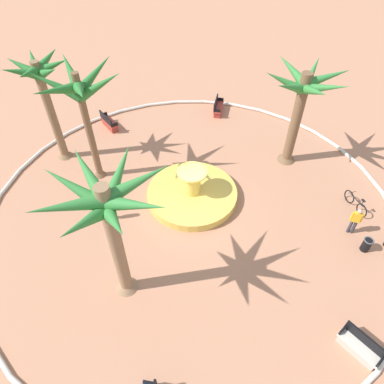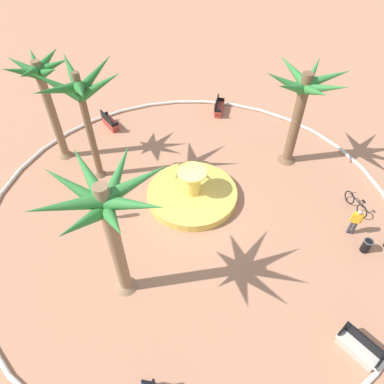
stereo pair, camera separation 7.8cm
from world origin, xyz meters
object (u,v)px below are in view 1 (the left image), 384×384
object	(u,v)px
palm_tree_by_curb	(302,98)
bench_east	(109,123)
person_cyclist_helmet	(355,220)
trash_bin	(367,244)
palm_tree_far_side	(42,86)
bicycle_red_frame	(355,203)
bench_southeast	(359,347)
palm_tree_near_fountain	(80,95)
person_cyclist_photo	(104,207)
palm_tree_mid_plaza	(107,214)
fountain	(192,193)
bench_north	(218,108)

from	to	relation	value
palm_tree_by_curb	bench_east	size ratio (longest dim) A/B	3.50
person_cyclist_helmet	trash_bin	bearing A→B (deg)	170.42
palm_tree_far_side	bicycle_red_frame	size ratio (longest dim) A/B	3.63
palm_tree_by_curb	bench_southeast	world-z (taller)	palm_tree_by_curb
palm_tree_near_fountain	person_cyclist_photo	distance (m)	5.39
palm_tree_mid_plaza	palm_tree_far_side	xyz separation A→B (m)	(10.01, 0.04, -0.20)
bench_southeast	person_cyclist_photo	bearing A→B (deg)	29.53
trash_bin	person_cyclist_helmet	size ratio (longest dim) A/B	0.45
bench_southeast	trash_bin	size ratio (longest dim) A/B	2.29
fountain	bicycle_red_frame	distance (m)	8.42
fountain	trash_bin	bearing A→B (deg)	-141.57
fountain	palm_tree_mid_plaza	world-z (taller)	palm_tree_mid_plaza
person_cyclist_photo	bench_east	bearing A→B (deg)	-20.55
palm_tree_far_side	fountain	bearing A→B (deg)	-142.99
bench_east	bench_southeast	size ratio (longest dim) A/B	0.99
palm_tree_far_side	bench_north	distance (m)	11.42
fountain	palm_tree_mid_plaza	size ratio (longest dim) A/B	0.75
trash_bin	person_cyclist_helmet	xyz separation A→B (m)	(1.07, -0.18, 0.52)
fountain	bicycle_red_frame	xyz separation A→B (m)	(-4.73, -6.97, 0.10)
palm_tree_by_curb	bench_north	world-z (taller)	palm_tree_by_curb
trash_bin	bicycle_red_frame	bearing A→B (deg)	-36.22
palm_tree_mid_plaza	trash_bin	world-z (taller)	palm_tree_mid_plaza
palm_tree_near_fountain	palm_tree_mid_plaza	xyz separation A→B (m)	(-7.35, 1.25, -0.31)
person_cyclist_helmet	palm_tree_mid_plaza	bearing A→B (deg)	76.93
fountain	palm_tree_near_fountain	bearing A→B (deg)	42.98
bench_east	bench_southeast	xyz separation A→B (m)	(-18.19, -3.25, 0.00)
palm_tree_by_curb	fountain	bearing A→B (deg)	89.73
palm_tree_far_side	person_cyclist_photo	distance (m)	7.04
palm_tree_by_curb	bench_east	world-z (taller)	palm_tree_by_curb
trash_bin	person_cyclist_helmet	world-z (taller)	person_cyclist_helmet
person_cyclist_helmet	palm_tree_far_side	bearing A→B (deg)	40.52
bench_east	palm_tree_far_side	bearing A→B (deg)	114.35
trash_bin	palm_tree_mid_plaza	bearing A→B (deg)	71.29
bench_southeast	bicycle_red_frame	size ratio (longest dim) A/B	0.98
palm_tree_far_side	bench_southeast	xyz separation A→B (m)	(-16.67, -6.62, -4.25)
bench_southeast	trash_bin	world-z (taller)	bench_southeast
palm_tree_far_side	person_cyclist_helmet	distance (m)	16.82
palm_tree_near_fountain	fountain	bearing A→B (deg)	-137.02
palm_tree_by_curb	palm_tree_far_side	world-z (taller)	palm_tree_far_side
palm_tree_far_side	bicycle_red_frame	xyz separation A→B (m)	(-11.44, -12.03, -4.22)
palm_tree_mid_plaza	person_cyclist_helmet	distance (m)	11.58
palm_tree_near_fountain	trash_bin	size ratio (longest dim) A/B	8.86
bench_southeast	person_cyclist_photo	size ratio (longest dim) A/B	1.02
palm_tree_far_side	bench_north	size ratio (longest dim) A/B	4.02
palm_tree_by_curb	person_cyclist_photo	bearing A→B (deg)	85.97
fountain	palm_tree_far_side	world-z (taller)	palm_tree_far_side
fountain	palm_tree_mid_plaza	bearing A→B (deg)	123.32
palm_tree_far_side	bench_east	distance (m)	5.63
palm_tree_far_side	bench_north	xyz separation A→B (m)	(-0.40, -10.59, -4.25)
palm_tree_near_fountain	bicycle_red_frame	xyz separation A→B (m)	(-8.77, -10.74, -4.73)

